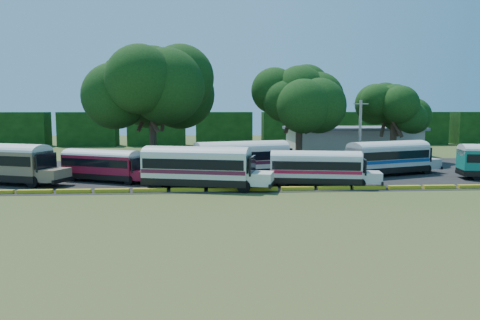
{
  "coord_description": "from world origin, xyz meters",
  "views": [
    {
      "loc": [
        -2.75,
        -36.44,
        6.73
      ],
      "look_at": [
        0.09,
        6.0,
        1.98
      ],
      "focal_mm": 35.0,
      "sensor_mm": 36.0,
      "label": 1
    }
  ],
  "objects": [
    {
      "name": "bus_cream_east",
      "position": [
        0.62,
        8.1,
        2.03
      ],
      "size": [
        11.21,
        5.71,
        3.59
      ],
      "rotation": [
        0.0,
        0.0,
        0.29
      ],
      "color": "black",
      "rests_on": "ground"
    },
    {
      "name": "asphalt_strip",
      "position": [
        1.0,
        12.0,
        0.01
      ],
      "size": [
        64.0,
        24.0,
        0.02
      ],
      "primitive_type": "cube",
      "color": "black",
      "rests_on": "ground"
    },
    {
      "name": "bus_white_red",
      "position": [
        6.59,
        2.84,
        1.75
      ],
      "size": [
        9.66,
        4.02,
        3.09
      ],
      "rotation": [
        0.0,
        0.0,
        -0.19
      ],
      "color": "black",
      "rests_on": "ground"
    },
    {
      "name": "treeline_backdrop",
      "position": [
        0.0,
        48.0,
        3.0
      ],
      "size": [
        130.0,
        4.0,
        6.0
      ],
      "color": "black",
      "rests_on": "ground"
    },
    {
      "name": "tree_east",
      "position": [
        20.47,
        20.93,
        7.14
      ],
      "size": [
        6.73,
        6.73,
        9.69
      ],
      "color": "#382A1C",
      "rests_on": "ground"
    },
    {
      "name": "bus_red",
      "position": [
        -12.39,
        6.74,
        1.7
      ],
      "size": [
        9.11,
        5.7,
        2.96
      ],
      "rotation": [
        0.0,
        0.0,
        -0.42
      ],
      "color": "black",
      "rests_on": "ground"
    },
    {
      "name": "tree_west",
      "position": [
        -9.0,
        16.5,
        9.25
      ],
      "size": [
        11.68,
        11.68,
        13.56
      ],
      "color": "#382A1C",
      "rests_on": "ground"
    },
    {
      "name": "bus_white_blue",
      "position": [
        15.36,
        9.0,
        1.95
      ],
      "size": [
        10.72,
        6.03,
        3.45
      ],
      "rotation": [
        0.0,
        0.0,
        0.35
      ],
      "color": "black",
      "rests_on": "ground"
    },
    {
      "name": "curb",
      "position": [
        -0.0,
        1.0,
        0.15
      ],
      "size": [
        53.7,
        0.45,
        0.3
      ],
      "color": "gold",
      "rests_on": "ground"
    },
    {
      "name": "bus_beige",
      "position": [
        -20.95,
        6.05,
        2.07
      ],
      "size": [
        11.24,
        6.35,
        3.61
      ],
      "rotation": [
        0.0,
        0.0,
        -0.36
      ],
      "color": "black",
      "rests_on": "ground"
    },
    {
      "name": "ground",
      "position": [
        0.0,
        0.0,
        0.0
      ],
      "size": [
        160.0,
        160.0,
        0.0
      ],
      "primitive_type": "plane",
      "color": "#31501A",
      "rests_on": "ground"
    },
    {
      "name": "terminal_building",
      "position": [
        18.0,
        30.0,
        2.03
      ],
      "size": [
        19.0,
        9.0,
        4.0
      ],
      "color": "#B8B2A8",
      "rests_on": "ground"
    },
    {
      "name": "utility_pole",
      "position": [
        13.29,
        12.21,
        3.88
      ],
      "size": [
        1.6,
        0.3,
        7.55
      ],
      "color": "gray",
      "rests_on": "ground"
    },
    {
      "name": "tree_center",
      "position": [
        7.88,
        18.01,
        8.51
      ],
      "size": [
        8.41,
        8.41,
        11.65
      ],
      "color": "#382A1C",
      "rests_on": "ground"
    },
    {
      "name": "bus_cream_west",
      "position": [
        -3.55,
        2.24,
        2.01
      ],
      "size": [
        11.15,
        5.32,
        3.56
      ],
      "rotation": [
        0.0,
        0.0,
        -0.26
      ],
      "color": "black",
      "rests_on": "ground"
    }
  ]
}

